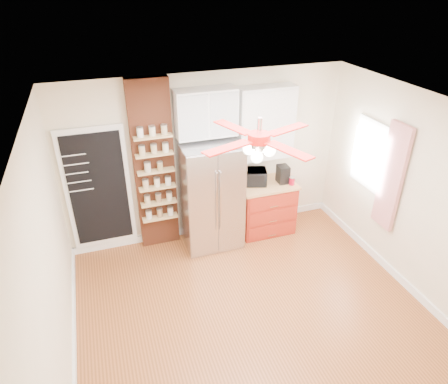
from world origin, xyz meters
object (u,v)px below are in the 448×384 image
object	(u,v)px
fridge	(211,195)
canister_left	(292,181)
red_cabinet	(265,207)
toaster_oven	(252,177)
coffee_maker	(283,174)
ceiling_fan	(259,138)
pantry_jar_oats	(148,167)

from	to	relation	value
fridge	canister_left	bearing A→B (deg)	-4.85
fridge	red_cabinet	xyz separation A→B (m)	(0.97, 0.05, -0.42)
canister_left	toaster_oven	bearing A→B (deg)	158.69
coffee_maker	canister_left	bearing A→B (deg)	-46.21
ceiling_fan	pantry_jar_oats	world-z (taller)	ceiling_fan
coffee_maker	pantry_jar_oats	size ratio (longest dim) A/B	2.07
ceiling_fan	toaster_oven	xyz separation A→B (m)	(0.69, 1.75, -1.40)
coffee_maker	pantry_jar_oats	bearing A→B (deg)	179.65
ceiling_fan	coffee_maker	size ratio (longest dim) A/B	4.79
toaster_oven	ceiling_fan	bearing A→B (deg)	-94.17
coffee_maker	canister_left	size ratio (longest dim) A/B	2.36
coffee_maker	pantry_jar_oats	world-z (taller)	pantry_jar_oats
fridge	toaster_oven	bearing A→B (deg)	9.21
canister_left	pantry_jar_oats	distance (m)	2.32
coffee_maker	canister_left	distance (m)	0.18
toaster_oven	pantry_jar_oats	xyz separation A→B (m)	(-1.66, 0.01, 0.42)
ceiling_fan	canister_left	xyz separation A→B (m)	(1.29, 1.52, -1.46)
fridge	pantry_jar_oats	xyz separation A→B (m)	(-0.92, 0.13, 0.57)
pantry_jar_oats	red_cabinet	bearing A→B (deg)	-2.46
red_cabinet	toaster_oven	size ratio (longest dim) A/B	2.11
toaster_oven	coffee_maker	size ratio (longest dim) A/B	1.53
red_cabinet	toaster_oven	xyz separation A→B (m)	(-0.23, 0.07, 0.57)
toaster_oven	coffee_maker	distance (m)	0.50
fridge	ceiling_fan	world-z (taller)	ceiling_fan
toaster_oven	red_cabinet	bearing A→B (deg)	0.36
fridge	canister_left	xyz separation A→B (m)	(1.34, -0.11, 0.09)
fridge	coffee_maker	world-z (taller)	fridge
red_cabinet	coffee_maker	xyz separation A→B (m)	(0.26, -0.04, 0.59)
coffee_maker	canister_left	xyz separation A→B (m)	(0.11, -0.12, -0.08)
pantry_jar_oats	canister_left	bearing A→B (deg)	-6.19
fridge	canister_left	distance (m)	1.35
red_cabinet	coffee_maker	distance (m)	0.65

